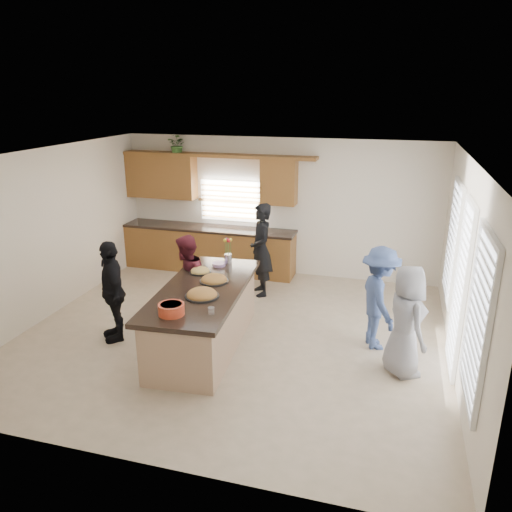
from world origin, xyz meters
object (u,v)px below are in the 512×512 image
(woman_left_front, at_px, (112,291))
(woman_right_back, at_px, (379,298))
(woman_right_front, at_px, (406,321))
(salad_bowl, at_px, (171,309))
(island, at_px, (204,318))
(woman_left_back, at_px, (261,250))
(woman_left_mid, at_px, (187,281))

(woman_left_front, height_order, woman_right_back, woman_left_front)
(woman_left_front, xyz_separation_m, woman_right_front, (4.28, 0.16, -0.02))
(salad_bowl, bearing_deg, woman_right_front, 18.94)
(woman_left_front, bearing_deg, island, 56.81)
(salad_bowl, xyz_separation_m, woman_left_front, (-1.38, 0.84, -0.24))
(island, relative_size, woman_right_back, 1.78)
(island, relative_size, woman_right_front, 1.80)
(island, distance_m, woman_left_back, 2.25)
(woman_left_mid, bearing_deg, woman_left_back, 137.68)
(woman_right_front, bearing_deg, woman_left_mid, 51.93)
(island, height_order, woman_right_back, woman_right_back)
(woman_left_mid, distance_m, woman_left_front, 1.17)
(woman_right_back, relative_size, woman_right_front, 1.01)
(woman_left_back, relative_size, woman_left_mid, 1.16)
(woman_left_front, distance_m, woman_right_front, 4.28)
(woman_left_back, distance_m, woman_right_back, 2.67)
(salad_bowl, relative_size, woman_right_back, 0.22)
(woman_left_back, relative_size, woman_right_back, 1.12)
(salad_bowl, xyz_separation_m, woman_left_mid, (-0.50, 1.61, -0.28))
(salad_bowl, height_order, woman_left_mid, woman_left_mid)
(salad_bowl, relative_size, woman_left_mid, 0.22)
(woman_left_back, relative_size, woman_right_front, 1.13)
(salad_bowl, height_order, woman_left_back, woman_left_back)
(woman_left_back, bearing_deg, woman_left_mid, -56.37)
(salad_bowl, distance_m, woman_left_mid, 1.71)
(island, distance_m, woman_left_front, 1.47)
(woman_left_mid, xyz_separation_m, woman_left_front, (-0.88, -0.78, 0.04))
(woman_left_front, height_order, woman_right_front, woman_left_front)
(island, xyz_separation_m, woman_left_mid, (-0.54, 0.64, 0.30))
(salad_bowl, distance_m, woman_left_front, 1.63)
(woman_right_back, bearing_deg, woman_left_mid, 71.70)
(island, xyz_separation_m, woman_left_back, (0.28, 2.20, 0.42))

